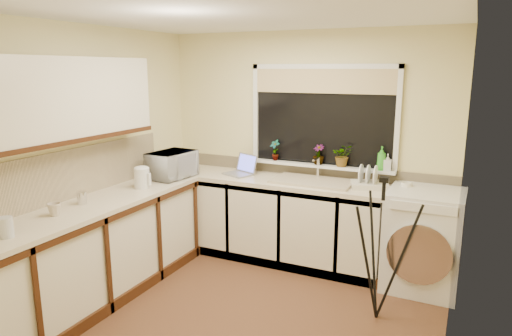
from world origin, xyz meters
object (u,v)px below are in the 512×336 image
object	(u,v)px
soap_bottle_green	(381,158)
tripod	(380,249)
laptop	(242,169)
dish_rack	(369,185)
washing_machine	(423,240)
plant_c	(319,154)
glass_jug	(6,227)
soap_bottle_clear	(388,162)
steel_jar	(82,198)
cup_left	(54,209)
plant_d	(343,155)
plant_a	(275,150)
cup_back	(406,187)
microwave	(172,165)
kettle	(142,178)

from	to	relation	value
soap_bottle_green	tripod	bearing A→B (deg)	-78.52
laptop	dish_rack	distance (m)	1.41
washing_machine	plant_c	size ratio (longest dim) A/B	4.47
glass_jug	soap_bottle_clear	distance (m)	3.40
steel_jar	cup_left	xyz separation A→B (m)	(0.04, -0.33, -0.00)
laptop	plant_d	bearing A→B (deg)	32.86
glass_jug	steel_jar	size ratio (longest dim) A/B	1.31
laptop	cup_left	size ratio (longest dim) A/B	3.50
dish_rack	steel_jar	xyz separation A→B (m)	(-2.14, -1.63, 0.03)
dish_rack	plant_a	world-z (taller)	plant_a
tripod	plant_c	size ratio (longest dim) A/B	5.72
glass_jug	tripod	bearing A→B (deg)	35.35
glass_jug	soap_bottle_clear	size ratio (longest dim) A/B	0.86
plant_c	cup_back	distance (m)	0.97
microwave	cup_back	xyz separation A→B (m)	(2.36, 0.50, -0.10)
dish_rack	soap_bottle_green	bearing A→B (deg)	49.79
laptop	soap_bottle_green	distance (m)	1.51
cup_back	soap_bottle_green	bearing A→B (deg)	150.83
glass_jug	soap_bottle_green	xyz separation A→B (m)	(2.08, 2.63, 0.20)
dish_rack	laptop	bearing A→B (deg)	162.36
laptop	plant_d	world-z (taller)	plant_d
kettle	plant_d	distance (m)	2.06
dish_rack	soap_bottle_clear	xyz separation A→B (m)	(0.13, 0.18, 0.21)
microwave	laptop	bearing A→B (deg)	-48.24
kettle	microwave	world-z (taller)	microwave
laptop	glass_jug	world-z (taller)	laptop
plant_a	cup_left	xyz separation A→B (m)	(-1.01, -2.14, -0.22)
tripod	plant_a	xyz separation A→B (m)	(-1.37, 1.02, 0.56)
laptop	tripod	size ratio (longest dim) A/B	0.32
laptop	glass_jug	xyz separation A→B (m)	(-0.59, -2.45, 0.01)
washing_machine	soap_bottle_clear	world-z (taller)	soap_bottle_clear
laptop	cup_back	distance (m)	1.76
plant_a	kettle	bearing A→B (deg)	-129.07
glass_jug	plant_c	xyz separation A→B (m)	(1.42, 2.64, 0.18)
microwave	plant_c	bearing A→B (deg)	-61.11
plant_d	soap_bottle_green	world-z (taller)	soap_bottle_green
dish_rack	steel_jar	distance (m)	2.69
steel_jar	plant_a	world-z (taller)	plant_a
dish_rack	cup_back	distance (m)	0.35
kettle	cup_left	xyz separation A→B (m)	(-0.07, -1.00, -0.05)
kettle	cup_back	size ratio (longest dim) A/B	1.79
dish_rack	cup_back	bearing A→B (deg)	-14.43
dish_rack	glass_jug	distance (m)	3.17
kettle	soap_bottle_green	distance (m)	2.39
washing_machine	plant_d	bearing A→B (deg)	164.04
steel_jar	microwave	size ratio (longest dim) A/B	0.22
washing_machine	cup_back	world-z (taller)	cup_back
plant_a	plant_c	size ratio (longest dim) A/B	1.09
soap_bottle_green	soap_bottle_clear	bearing A→B (deg)	8.15
tripod	plant_a	bearing A→B (deg)	142.48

